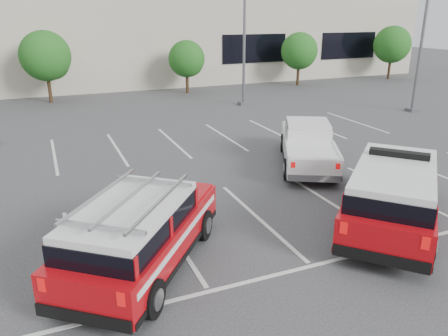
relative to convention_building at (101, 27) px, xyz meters
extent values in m
plane|color=#353538|center=(-0.18, -31.86, -4.72)|extent=(120.00, 120.00, 0.00)
cube|color=silver|center=(-0.18, -27.36, -4.71)|extent=(23.00, 15.00, 0.01)
cube|color=beige|center=(-0.18, 0.14, -0.72)|extent=(60.00, 15.00, 8.00)
cylinder|color=#3F2B19|center=(-5.18, -9.86, -3.80)|extent=(0.24, 0.24, 1.84)
sphere|color=#1A5516|center=(-5.18, -9.86, -1.56)|extent=(3.37, 3.37, 3.37)
sphere|color=#1A5516|center=(-4.78, -9.66, -2.07)|extent=(2.24, 2.24, 2.24)
cylinder|color=#3F2B19|center=(4.82, -9.86, -3.96)|extent=(0.24, 0.24, 1.51)
sphere|color=#1A5516|center=(4.82, -9.86, -2.11)|extent=(2.77, 2.77, 2.77)
sphere|color=#1A5516|center=(5.22, -9.66, -2.53)|extent=(1.85, 1.85, 1.85)
cylinder|color=#3F2B19|center=(14.82, -9.86, -3.88)|extent=(0.24, 0.24, 1.67)
sphere|color=#1A5516|center=(14.82, -9.86, -1.84)|extent=(3.07, 3.07, 3.07)
sphere|color=#1A5516|center=(15.22, -9.66, -2.30)|extent=(2.05, 2.05, 2.05)
cylinder|color=#3F2B19|center=(24.82, -9.86, -3.80)|extent=(0.24, 0.24, 1.84)
sphere|color=#1A5516|center=(24.82, -9.86, -1.56)|extent=(3.37, 3.37, 3.37)
sphere|color=#1A5516|center=(25.22, -9.66, -2.07)|extent=(2.24, 2.24, 2.24)
cube|color=#59595E|center=(6.82, -15.86, -4.62)|extent=(0.60, 0.60, 0.20)
cylinder|color=#59595E|center=(6.82, -15.86, 0.28)|extent=(0.18, 0.18, 10.00)
cube|color=#59595E|center=(15.82, -21.86, -4.62)|extent=(0.60, 0.60, 0.20)
cylinder|color=#59595E|center=(15.82, -21.86, 0.28)|extent=(0.18, 0.18, 10.00)
cube|color=#A5080D|center=(3.21, -33.66, -3.88)|extent=(5.96, 5.75, 0.93)
cube|color=black|center=(2.80, -34.04, -3.17)|extent=(4.54, 4.42, 0.49)
cube|color=silver|center=(2.80, -34.04, -2.84)|extent=(4.45, 4.33, 0.18)
cube|color=black|center=(3.50, -33.39, -2.67)|extent=(1.34, 1.41, 0.17)
cube|color=silver|center=(3.92, -28.16, -3.99)|extent=(4.27, 5.78, 0.80)
cube|color=black|center=(4.16, -27.72, -3.38)|extent=(2.46, 2.55, 0.42)
cube|color=silver|center=(4.16, -27.72, -3.10)|extent=(2.41, 2.50, 0.15)
cube|color=#A5080D|center=(-3.95, -33.11, -3.93)|extent=(4.88, 5.42, 0.87)
cube|color=black|center=(-4.26, -33.51, -3.27)|extent=(3.73, 4.02, 0.45)
cube|color=silver|center=(-4.26, -33.51, -2.96)|extent=(3.65, 3.94, 0.17)
cube|color=#A5A5A8|center=(-4.26, -33.51, -2.67)|extent=(3.56, 3.77, 0.06)
camera|label=1|loc=(-5.76, -42.44, 1.13)|focal=35.00mm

